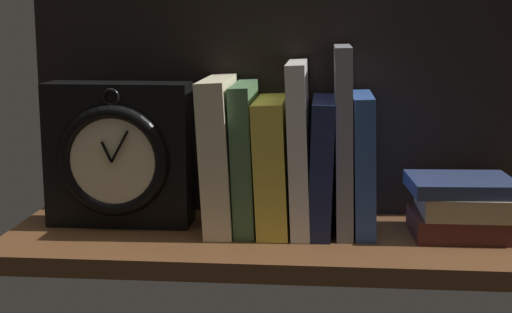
{
  "coord_description": "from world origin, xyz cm",
  "views": [
    {
      "loc": [
        4.62,
        -98.31,
        29.23
      ],
      "look_at": [
        -4.56,
        3.53,
        10.09
      ],
      "focal_mm": 52.34,
      "sensor_mm": 36.0,
      "label": 1
    }
  ],
  "objects_px": {
    "book_green_romantic": "(246,156)",
    "book_gray_chess": "(343,139)",
    "book_stack_side": "(467,207)",
    "book_cream_twain": "(221,153)",
    "book_navy_bierce": "(321,164)",
    "framed_clock": "(118,155)",
    "book_yellow_seinlanguage": "(273,164)",
    "book_white_catcher": "(299,146)",
    "book_blue_modern": "(363,163)"
  },
  "relations": [
    {
      "from": "book_green_romantic",
      "to": "book_gray_chess",
      "type": "bearing_deg",
      "value": 0.0
    },
    {
      "from": "book_green_romantic",
      "to": "book_stack_side",
      "type": "bearing_deg",
      "value": -3.1
    },
    {
      "from": "book_cream_twain",
      "to": "book_navy_bierce",
      "type": "relative_size",
      "value": 1.15
    },
    {
      "from": "framed_clock",
      "to": "book_stack_side",
      "type": "height_order",
      "value": "framed_clock"
    },
    {
      "from": "book_cream_twain",
      "to": "framed_clock",
      "type": "height_order",
      "value": "book_cream_twain"
    },
    {
      "from": "book_navy_bierce",
      "to": "book_yellow_seinlanguage",
      "type": "bearing_deg",
      "value": 180.0
    },
    {
      "from": "book_white_catcher",
      "to": "book_yellow_seinlanguage",
      "type": "bearing_deg",
      "value": 180.0
    },
    {
      "from": "book_cream_twain",
      "to": "book_gray_chess",
      "type": "relative_size",
      "value": 0.82
    },
    {
      "from": "book_gray_chess",
      "to": "book_stack_side",
      "type": "relative_size",
      "value": 1.56
    },
    {
      "from": "book_gray_chess",
      "to": "book_stack_side",
      "type": "height_order",
      "value": "book_gray_chess"
    },
    {
      "from": "book_cream_twain",
      "to": "book_blue_modern",
      "type": "height_order",
      "value": "book_cream_twain"
    },
    {
      "from": "book_white_catcher",
      "to": "book_stack_side",
      "type": "bearing_deg",
      "value": -4.1
    },
    {
      "from": "book_cream_twain",
      "to": "book_white_catcher",
      "type": "distance_m",
      "value": 0.11
    },
    {
      "from": "book_navy_bierce",
      "to": "book_blue_modern",
      "type": "xyz_separation_m",
      "value": [
        0.06,
        0.0,
        0.0
      ]
    },
    {
      "from": "book_gray_chess",
      "to": "book_green_romantic",
      "type": "bearing_deg",
      "value": 180.0
    },
    {
      "from": "book_green_romantic",
      "to": "book_white_catcher",
      "type": "distance_m",
      "value": 0.08
    },
    {
      "from": "book_white_catcher",
      "to": "book_navy_bierce",
      "type": "xyz_separation_m",
      "value": [
        0.03,
        0.0,
        -0.03
      ]
    },
    {
      "from": "book_yellow_seinlanguage",
      "to": "book_gray_chess",
      "type": "xyz_separation_m",
      "value": [
        0.1,
        0.0,
        0.04
      ]
    },
    {
      "from": "book_blue_modern",
      "to": "framed_clock",
      "type": "relative_size",
      "value": 0.93
    },
    {
      "from": "book_blue_modern",
      "to": "book_cream_twain",
      "type": "bearing_deg",
      "value": 180.0
    },
    {
      "from": "book_navy_bierce",
      "to": "book_gray_chess",
      "type": "bearing_deg",
      "value": 0.0
    },
    {
      "from": "book_green_romantic",
      "to": "book_yellow_seinlanguage",
      "type": "distance_m",
      "value": 0.04
    },
    {
      "from": "book_white_catcher",
      "to": "framed_clock",
      "type": "height_order",
      "value": "book_white_catcher"
    },
    {
      "from": "book_navy_bierce",
      "to": "framed_clock",
      "type": "bearing_deg",
      "value": -178.6
    },
    {
      "from": "book_blue_modern",
      "to": "book_stack_side",
      "type": "xyz_separation_m",
      "value": [
        0.14,
        -0.02,
        -0.06
      ]
    },
    {
      "from": "book_cream_twain",
      "to": "book_gray_chess",
      "type": "distance_m",
      "value": 0.17
    },
    {
      "from": "book_navy_bierce",
      "to": "book_stack_side",
      "type": "xyz_separation_m",
      "value": [
        0.2,
        -0.02,
        -0.05
      ]
    },
    {
      "from": "book_navy_bierce",
      "to": "book_blue_modern",
      "type": "relative_size",
      "value": 0.96
    },
    {
      "from": "book_green_romantic",
      "to": "framed_clock",
      "type": "height_order",
      "value": "same"
    },
    {
      "from": "book_gray_chess",
      "to": "framed_clock",
      "type": "distance_m",
      "value": 0.32
    },
    {
      "from": "framed_clock",
      "to": "book_cream_twain",
      "type": "bearing_deg",
      "value": 2.76
    },
    {
      "from": "book_yellow_seinlanguage",
      "to": "book_gray_chess",
      "type": "bearing_deg",
      "value": 0.0
    },
    {
      "from": "book_navy_bierce",
      "to": "framed_clock",
      "type": "distance_m",
      "value": 0.29
    },
    {
      "from": "book_stack_side",
      "to": "framed_clock",
      "type": "bearing_deg",
      "value": 178.88
    },
    {
      "from": "book_gray_chess",
      "to": "book_blue_modern",
      "type": "relative_size",
      "value": 1.34
    },
    {
      "from": "book_white_catcher",
      "to": "book_blue_modern",
      "type": "distance_m",
      "value": 0.09
    },
    {
      "from": "book_cream_twain",
      "to": "book_yellow_seinlanguage",
      "type": "relative_size",
      "value": 1.15
    },
    {
      "from": "book_green_romantic",
      "to": "book_yellow_seinlanguage",
      "type": "bearing_deg",
      "value": 0.0
    },
    {
      "from": "book_green_romantic",
      "to": "book_gray_chess",
      "type": "xyz_separation_m",
      "value": [
        0.13,
        0.0,
        0.03
      ]
    },
    {
      "from": "book_yellow_seinlanguage",
      "to": "book_gray_chess",
      "type": "distance_m",
      "value": 0.1
    },
    {
      "from": "book_stack_side",
      "to": "book_white_catcher",
      "type": "bearing_deg",
      "value": 175.9
    },
    {
      "from": "book_green_romantic",
      "to": "book_gray_chess",
      "type": "relative_size",
      "value": 0.8
    },
    {
      "from": "framed_clock",
      "to": "book_blue_modern",
      "type": "bearing_deg",
      "value": 1.17
    },
    {
      "from": "book_blue_modern",
      "to": "book_white_catcher",
      "type": "bearing_deg",
      "value": 180.0
    },
    {
      "from": "book_blue_modern",
      "to": "book_navy_bierce",
      "type": "bearing_deg",
      "value": 180.0
    },
    {
      "from": "book_gray_chess",
      "to": "book_white_catcher",
      "type": "bearing_deg",
      "value": 180.0
    },
    {
      "from": "book_gray_chess",
      "to": "framed_clock",
      "type": "height_order",
      "value": "book_gray_chess"
    },
    {
      "from": "book_yellow_seinlanguage",
      "to": "framed_clock",
      "type": "xyz_separation_m",
      "value": [
        -0.22,
        -0.01,
        0.01
      ]
    },
    {
      "from": "book_yellow_seinlanguage",
      "to": "book_blue_modern",
      "type": "bearing_deg",
      "value": 0.0
    },
    {
      "from": "book_white_catcher",
      "to": "book_blue_modern",
      "type": "height_order",
      "value": "book_white_catcher"
    }
  ]
}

